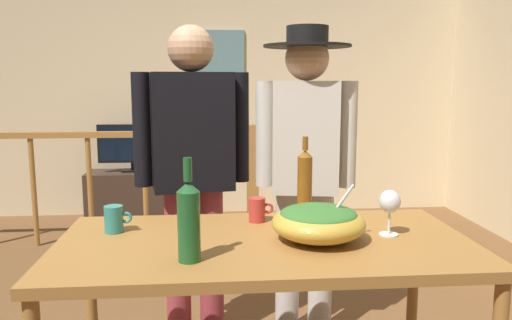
{
  "coord_description": "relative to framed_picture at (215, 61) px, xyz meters",
  "views": [
    {
      "loc": [
        0.02,
        -2.38,
        1.41
      ],
      "look_at": [
        0.21,
        -0.15,
        1.06
      ],
      "focal_mm": 35.46,
      "sensor_mm": 36.0,
      "label": 1
    }
  ],
  "objects": [
    {
      "name": "stair_railing",
      "position": [
        -0.65,
        -1.01,
        -0.98
      ],
      "size": [
        2.9,
        0.1,
        1.04
      ],
      "color": "#9E6B33",
      "rests_on": "ground_plane"
    },
    {
      "name": "mug_teal",
      "position": [
        -0.43,
        -3.37,
        -0.75
      ],
      "size": [
        0.11,
        0.07,
        0.11
      ],
      "color": "teal",
      "rests_on": "serving_table"
    },
    {
      "name": "person_standing_right",
      "position": [
        0.46,
        -2.76,
        -0.61
      ],
      "size": [
        0.52,
        0.45,
        1.69
      ],
      "rotation": [
        0.0,
        0.0,
        2.97
      ],
      "color": "beige",
      "rests_on": "ground_plane"
    },
    {
      "name": "person_standing_left",
      "position": [
        -0.14,
        -2.76,
        -0.61
      ],
      "size": [
        0.59,
        0.29,
        1.69
      ],
      "rotation": [
        0.0,
        0.0,
        3.31
      ],
      "color": "#9E3842",
      "rests_on": "ground_plane"
    },
    {
      "name": "tv_console",
      "position": [
        -0.84,
        -0.29,
        -1.36
      ],
      "size": [
        0.9,
        0.4,
        0.51
      ],
      "primitive_type": "cube",
      "color": "#38281E",
      "rests_on": "ground_plane"
    },
    {
      "name": "wine_glass",
      "position": [
        0.65,
        -3.5,
        -0.68
      ],
      "size": [
        0.08,
        0.08,
        0.18
      ],
      "color": "silver",
      "rests_on": "serving_table"
    },
    {
      "name": "serving_table",
      "position": [
        0.16,
        -3.52,
        -0.88
      ],
      "size": [
        1.57,
        0.79,
        0.81
      ],
      "color": "#9E6B33",
      "rests_on": "ground_plane"
    },
    {
      "name": "mug_red",
      "position": [
        0.16,
        -3.27,
        -0.75
      ],
      "size": [
        0.11,
        0.07,
        0.1
      ],
      "color": "#B7332D",
      "rests_on": "serving_table"
    },
    {
      "name": "wine_bottle_green",
      "position": [
        -0.12,
        -3.72,
        -0.66
      ],
      "size": [
        0.08,
        0.08,
        0.35
      ],
      "color": "#1E5628",
      "rests_on": "serving_table"
    },
    {
      "name": "back_wall",
      "position": [
        -0.05,
        0.06,
        -0.25
      ],
      "size": [
        5.38,
        0.1,
        2.73
      ],
      "primitive_type": "cube",
      "color": "beige",
      "rests_on": "ground_plane"
    },
    {
      "name": "flat_screen_tv",
      "position": [
        -0.84,
        -0.32,
        -0.83
      ],
      "size": [
        0.64,
        0.12,
        0.48
      ],
      "color": "black",
      "rests_on": "tv_console"
    },
    {
      "name": "framed_picture",
      "position": [
        0.0,
        0.0,
        0.0
      ],
      "size": [
        0.62,
        0.03,
        0.63
      ],
      "primitive_type": "cube",
      "color": "slate"
    },
    {
      "name": "wine_bottle_amber",
      "position": [
        0.37,
        -3.23,
        -0.65
      ],
      "size": [
        0.06,
        0.06,
        0.36
      ],
      "color": "brown",
      "rests_on": "serving_table"
    },
    {
      "name": "salad_bowl",
      "position": [
        0.36,
        -3.54,
        -0.73
      ],
      "size": [
        0.36,
        0.36,
        0.22
      ],
      "color": "gold",
      "rests_on": "serving_table"
    }
  ]
}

